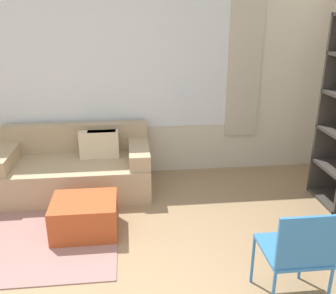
# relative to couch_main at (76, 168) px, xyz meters

# --- Properties ---
(wall_back) EXTENTS (6.83, 0.11, 2.70)m
(wall_back) POSITION_rel_couch_main_xyz_m (0.48, 0.50, 1.06)
(wall_back) COLOR beige
(wall_back) RESTS_ON ground_plane
(couch_main) EXTENTS (1.82, 0.92, 0.77)m
(couch_main) POSITION_rel_couch_main_xyz_m (0.00, 0.00, 0.00)
(couch_main) COLOR tan
(couch_main) RESTS_ON ground_plane
(ottoman) EXTENTS (0.64, 0.54, 0.36)m
(ottoman) POSITION_rel_couch_main_xyz_m (0.19, -0.99, -0.11)
(ottoman) COLOR #B74C23
(ottoman) RESTS_ON ground_plane
(folding_chair) EXTENTS (0.44, 0.46, 0.86)m
(folding_chair) POSITION_rel_couch_main_xyz_m (1.84, -2.20, 0.22)
(folding_chair) COLOR #3375B7
(folding_chair) RESTS_ON ground_plane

